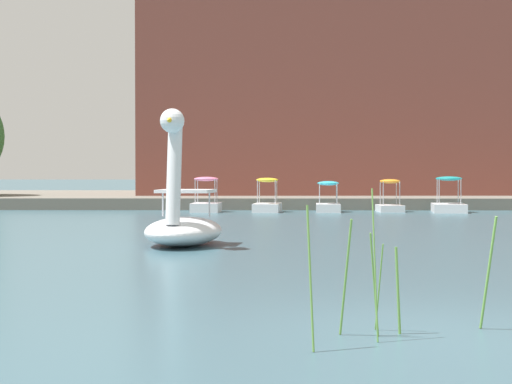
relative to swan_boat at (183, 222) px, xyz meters
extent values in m
plane|color=#385966|center=(3.84, -10.55, -0.58)|extent=(469.48, 469.48, 0.00)
cube|color=#6B665B|center=(3.84, 28.62, -0.29)|extent=(148.10, 19.12, 0.56)
ellipsoid|color=white|center=(0.01, 0.11, -0.23)|extent=(2.15, 3.33, 0.69)
cylinder|color=white|center=(-0.11, -0.89, 1.17)|extent=(0.41, 0.69, 2.41)
sphere|color=white|center=(-0.12, -1.05, 2.37)|extent=(0.62, 0.62, 0.56)
cone|color=yellow|center=(-0.15, -1.28, 2.37)|extent=(0.34, 0.37, 0.31)
cube|color=white|center=(0.04, 0.36, 0.74)|extent=(1.43, 1.37, 0.08)
cylinder|color=silver|center=(-0.54, 0.42, 0.43)|extent=(0.04, 0.04, 0.62)
cylinder|color=silver|center=(0.62, 0.29, 0.43)|extent=(0.04, 0.04, 0.62)
cube|color=white|center=(10.18, 17.13, -0.38)|extent=(1.72, 2.47, 0.39)
ellipsoid|color=teal|center=(10.18, 17.13, 0.95)|extent=(1.35, 1.57, 0.20)
cylinder|color=#B7B7BF|center=(9.79, 17.76, 0.38)|extent=(0.04, 0.04, 1.13)
cylinder|color=#B7B7BF|center=(10.72, 17.64, 0.38)|extent=(0.04, 0.04, 1.13)
cylinder|color=#B7B7BF|center=(9.64, 16.62, 0.38)|extent=(0.04, 0.04, 1.13)
cylinder|color=#B7B7BF|center=(10.58, 16.50, 0.38)|extent=(0.04, 0.04, 1.13)
cube|color=white|center=(7.61, 17.63, -0.42)|extent=(1.12, 1.73, 0.31)
ellipsoid|color=orange|center=(7.61, 17.63, 0.82)|extent=(0.96, 1.08, 0.20)
cylinder|color=#B7B7BF|center=(7.23, 18.05, 0.28)|extent=(0.04, 0.04, 1.08)
cylinder|color=#B7B7BF|center=(7.97, 18.07, 0.28)|extent=(0.04, 0.04, 1.08)
cylinder|color=#B7B7BF|center=(7.25, 17.20, 0.28)|extent=(0.04, 0.04, 1.08)
cylinder|color=#B7B7BF|center=(7.99, 17.22, 0.28)|extent=(0.04, 0.04, 1.08)
cube|color=white|center=(4.77, 17.35, -0.39)|extent=(1.19, 2.05, 0.38)
ellipsoid|color=#2DB7D1|center=(4.77, 17.35, 0.73)|extent=(1.04, 1.32, 0.20)
cylinder|color=#B7B7BF|center=(4.41, 17.88, 0.27)|extent=(0.04, 0.04, 0.93)
cylinder|color=#B7B7BF|center=(5.19, 17.84, 0.27)|extent=(0.04, 0.04, 0.93)
cylinder|color=#B7B7BF|center=(4.35, 16.87, 0.27)|extent=(0.04, 0.04, 0.93)
cylinder|color=#B7B7BF|center=(5.13, 16.83, 0.27)|extent=(0.04, 0.04, 0.93)
cube|color=white|center=(2.00, 17.31, -0.38)|extent=(1.37, 2.27, 0.39)
ellipsoid|color=yellow|center=(2.00, 17.31, 0.88)|extent=(1.09, 1.15, 0.20)
cylinder|color=#B7B7BF|center=(1.64, 17.77, 0.35)|extent=(0.04, 0.04, 1.06)
cylinder|color=#B7B7BF|center=(2.44, 17.69, 0.35)|extent=(0.04, 0.04, 1.06)
cylinder|color=#B7B7BF|center=(1.57, 16.92, 0.35)|extent=(0.04, 0.04, 1.06)
cylinder|color=#B7B7BF|center=(2.36, 16.85, 0.35)|extent=(0.04, 0.04, 1.06)
cube|color=white|center=(-0.77, 17.29, -0.37)|extent=(1.32, 2.15, 0.41)
ellipsoid|color=pink|center=(-0.77, 17.29, 0.92)|extent=(1.15, 1.21, 0.20)
cylinder|color=#B7B7BF|center=(-1.20, 17.78, 0.38)|extent=(0.04, 0.04, 1.09)
cylinder|color=#B7B7BF|center=(-0.31, 17.75, 0.38)|extent=(0.04, 0.04, 1.09)
cylinder|color=#B7B7BF|center=(-1.23, 16.84, 0.38)|extent=(0.04, 0.04, 1.09)
cylinder|color=#B7B7BF|center=(-0.34, 16.81, 0.38)|extent=(0.04, 0.04, 1.09)
cylinder|color=#423323|center=(13.69, 27.55, 1.76)|extent=(0.32, 0.32, 3.55)
ellipsoid|color=#2D662D|center=(13.69, 27.55, 4.16)|extent=(5.59, 5.76, 4.43)
cylinder|color=#4C3823|center=(0.87, 27.84, 1.43)|extent=(0.45, 0.45, 2.89)
ellipsoid|color=#387538|center=(0.87, 27.84, 3.40)|extent=(4.18, 4.41, 3.65)
cube|color=brown|center=(6.03, 30.84, 5.47)|extent=(22.89, 14.62, 10.96)
cylinder|color=#669942|center=(2.48, -11.54, 0.14)|extent=(0.08, 0.17, 1.43)
cylinder|color=#669942|center=(3.47, -10.70, -0.10)|extent=(0.08, 0.05, 0.95)
cylinder|color=#669942|center=(3.29, -10.55, -0.09)|extent=(0.08, 0.16, 0.97)
cylinder|color=#669942|center=(3.19, -10.89, -0.01)|extent=(0.12, 0.13, 1.12)
cylinder|color=#669942|center=(2.89, -10.82, 0.06)|extent=(0.13, 0.17, 1.26)
cylinder|color=#669942|center=(4.51, -10.47, 0.06)|extent=(0.15, 0.19, 1.27)
cylinder|color=#669942|center=(3.17, -11.07, 0.22)|extent=(0.06, 0.18, 1.58)
camera|label=1|loc=(2.07, -19.48, 1.16)|focal=56.96mm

